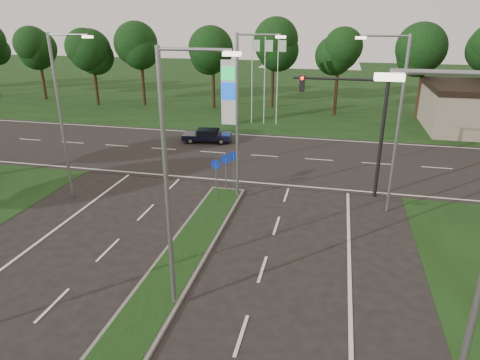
# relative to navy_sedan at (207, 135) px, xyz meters

# --- Properties ---
(verge_far) EXTENTS (160.00, 50.00, 0.02)m
(verge_far) POSITION_rel_navy_sedan_xyz_m (4.22, 28.35, -0.58)
(verge_far) COLOR black
(verge_far) RESTS_ON ground
(cross_road) EXTENTS (160.00, 12.00, 0.02)m
(cross_road) POSITION_rel_navy_sedan_xyz_m (4.22, -2.65, -0.58)
(cross_road) COLOR black
(cross_road) RESTS_ON ground
(median_kerb) EXTENTS (2.00, 26.00, 0.12)m
(median_kerb) POSITION_rel_navy_sedan_xyz_m (4.22, -22.65, -0.52)
(median_kerb) COLOR slate
(median_kerb) RESTS_ON ground
(streetlight_median_near) EXTENTS (2.53, 0.22, 9.00)m
(streetlight_median_near) POSITION_rel_navy_sedan_xyz_m (5.22, -20.65, 4.50)
(streetlight_median_near) COLOR gray
(streetlight_median_near) RESTS_ON ground
(streetlight_median_far) EXTENTS (2.53, 0.22, 9.00)m
(streetlight_median_far) POSITION_rel_navy_sedan_xyz_m (5.22, -10.65, 4.50)
(streetlight_median_far) COLOR gray
(streetlight_median_far) RESTS_ON ground
(streetlight_left_far) EXTENTS (2.53, 0.22, 9.00)m
(streetlight_left_far) POSITION_rel_navy_sedan_xyz_m (-4.08, -12.65, 4.50)
(streetlight_left_far) COLOR gray
(streetlight_left_far) RESTS_ON ground
(streetlight_right_far) EXTENTS (2.53, 0.22, 9.00)m
(streetlight_right_far) POSITION_rel_navy_sedan_xyz_m (13.02, -10.65, 4.50)
(streetlight_right_far) COLOR gray
(streetlight_right_far) RESTS_ON ground
(streetlight_right_near) EXTENTS (2.53, 0.22, 9.00)m
(streetlight_right_near) POSITION_rel_navy_sedan_xyz_m (13.02, -24.65, 4.50)
(streetlight_right_near) COLOR gray
(streetlight_right_near) RESTS_ON ground
(traffic_signal) EXTENTS (5.10, 0.42, 7.00)m
(traffic_signal) POSITION_rel_navy_sedan_xyz_m (11.41, -8.66, 4.07)
(traffic_signal) COLOR black
(traffic_signal) RESTS_ON ground
(median_signs) EXTENTS (1.16, 1.76, 2.38)m
(median_signs) POSITION_rel_navy_sedan_xyz_m (4.22, -10.25, 1.13)
(median_signs) COLOR gray
(median_signs) RESTS_ON ground
(gas_pylon) EXTENTS (5.80, 1.26, 8.00)m
(gas_pylon) POSITION_rel_navy_sedan_xyz_m (0.44, 6.39, 2.61)
(gas_pylon) COLOR silver
(gas_pylon) RESTS_ON ground
(treeline_far) EXTENTS (6.00, 6.00, 9.90)m
(treeline_far) POSITION_rel_navy_sedan_xyz_m (4.32, 13.28, 6.25)
(treeline_far) COLOR black
(treeline_far) RESTS_ON ground
(navy_sedan) EXTENTS (4.11, 2.12, 1.08)m
(navy_sedan) POSITION_rel_navy_sedan_xyz_m (0.00, 0.00, 0.00)
(navy_sedan) COLOR black
(navy_sedan) RESTS_ON ground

